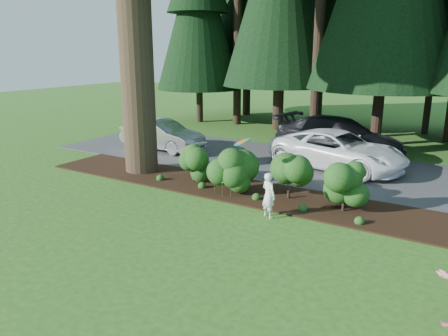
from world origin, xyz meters
The scene contains 10 objects.
ground centered at (0.00, 0.00, 0.00)m, with size 80.00×80.00×0.00m, color #265418.
mulch_bed centered at (0.00, 3.25, 0.03)m, with size 16.00×2.50×0.05m, color black.
driveway centered at (0.00, 7.50, 0.01)m, with size 22.00×6.00×0.03m, color #38383A.
shrub_row centered at (0.77, 3.14, 0.81)m, with size 6.53×1.60×1.61m.
lily_cluster centered at (-0.30, 2.40, 0.50)m, with size 0.69×0.09×0.57m.
car_silver_wagon centered at (-6.26, 6.66, 0.72)m, with size 1.47×4.22×1.39m, color #AEAEB3.
car_white_suv centered at (1.77, 7.65, 0.77)m, with size 2.47×5.35×1.49m, color white.
car_dark_suv centered at (1.13, 9.80, 0.87)m, with size 2.37×5.82×1.69m, color black.
child centered at (1.71, 1.62, 0.65)m, with size 0.48×0.31×1.31m, color white.
frisbee centered at (0.72, 1.85, 2.03)m, with size 0.52×0.51×0.27m.
Camera 1 is at (6.69, -8.88, 4.59)m, focal length 35.00 mm.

